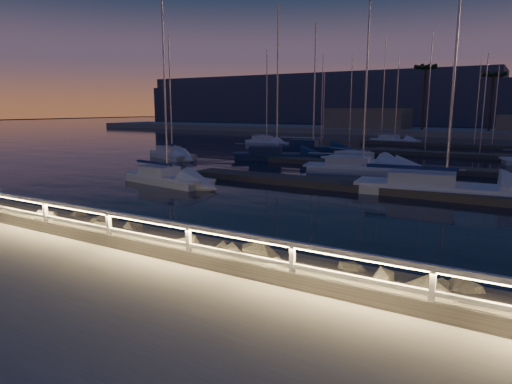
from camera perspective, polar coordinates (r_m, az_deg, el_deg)
ground at (r=12.80m, az=-11.83°, el=-7.93°), size 400.00×400.00×0.00m
harbor_water at (r=41.19m, az=19.37°, el=2.97°), size 400.00×440.00×0.60m
guard_rail at (r=12.63m, az=-12.19°, el=-4.53°), size 44.11×0.12×1.06m
riprap at (r=15.61m, az=-17.10°, el=-5.31°), size 38.85×2.61×1.37m
floating_docks at (r=42.37m, az=19.78°, el=3.91°), size 22.00×36.00×0.40m
far_shore at (r=83.37m, az=25.64°, el=6.91°), size 160.00×14.00×5.20m
palm_left at (r=82.67m, az=20.46°, el=14.10°), size 3.00×3.00×11.20m
palm_center at (r=82.19m, az=27.55°, el=12.67°), size 3.00×3.00×9.70m
distant_hills at (r=145.72m, az=19.57°, el=10.18°), size 230.00×37.50×18.00m
sailboat_a at (r=42.99m, az=-10.52°, el=4.72°), size 6.55×4.19×10.95m
sailboat_b at (r=28.63m, az=-11.19°, el=1.85°), size 6.83×2.98×11.28m
sailboat_c at (r=37.61m, az=12.98°, el=3.82°), size 7.75×4.76×12.77m
sailboat_d at (r=26.23m, az=22.04°, el=0.61°), size 9.54×3.91×15.67m
sailboat_e at (r=48.78m, az=6.91°, el=5.55°), size 7.93×3.32×13.19m
sailboat_g at (r=33.33m, az=12.81°, el=3.04°), size 8.49×4.05×13.89m
sailboat_i at (r=57.07m, az=1.22°, el=6.29°), size 6.94×4.28×11.55m
sailboat_j at (r=41.19m, az=2.32°, el=4.69°), size 8.09×5.22×13.47m
sailboat_n at (r=63.23m, az=16.79°, el=6.23°), size 6.75×3.51×11.09m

